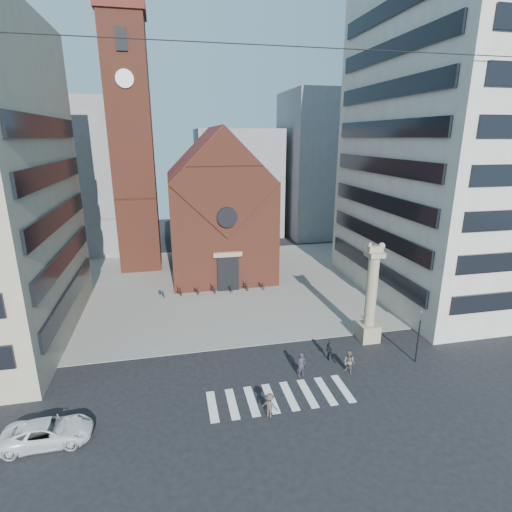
{
  "coord_description": "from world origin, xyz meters",
  "views": [
    {
      "loc": [
        -5.89,
        -25.06,
        16.81
      ],
      "look_at": [
        1.29,
        8.0,
        6.63
      ],
      "focal_mm": 28.0,
      "sensor_mm": 36.0,
      "label": 1
    }
  ],
  "objects_px": {
    "white_car": "(48,432)",
    "pedestrian_2": "(330,350)",
    "traffic_light": "(419,335)",
    "lion_column": "(371,303)",
    "pedestrian_0": "(302,365)",
    "pedestrian_1": "(349,362)",
    "scooter_0": "(161,293)"
  },
  "relations": [
    {
      "from": "traffic_light",
      "to": "white_car",
      "type": "height_order",
      "value": "traffic_light"
    },
    {
      "from": "white_car",
      "to": "pedestrian_2",
      "type": "distance_m",
      "value": 19.67
    },
    {
      "from": "pedestrian_0",
      "to": "scooter_0",
      "type": "bearing_deg",
      "value": 102.36
    },
    {
      "from": "white_car",
      "to": "scooter_0",
      "type": "height_order",
      "value": "white_car"
    },
    {
      "from": "pedestrian_0",
      "to": "pedestrian_1",
      "type": "distance_m",
      "value": 3.54
    },
    {
      "from": "pedestrian_1",
      "to": "pedestrian_2",
      "type": "distance_m",
      "value": 2.12
    },
    {
      "from": "lion_column",
      "to": "pedestrian_2",
      "type": "distance_m",
      "value": 5.63
    },
    {
      "from": "traffic_light",
      "to": "scooter_0",
      "type": "distance_m",
      "value": 26.29
    },
    {
      "from": "white_car",
      "to": "pedestrian_1",
      "type": "distance_m",
      "value": 19.95
    },
    {
      "from": "white_car",
      "to": "pedestrian_0",
      "type": "bearing_deg",
      "value": -79.89
    },
    {
      "from": "pedestrian_0",
      "to": "pedestrian_1",
      "type": "bearing_deg",
      "value": -24.42
    },
    {
      "from": "lion_column",
      "to": "pedestrian_2",
      "type": "relative_size",
      "value": 4.93
    },
    {
      "from": "lion_column",
      "to": "pedestrian_0",
      "type": "height_order",
      "value": "lion_column"
    },
    {
      "from": "traffic_light",
      "to": "pedestrian_1",
      "type": "distance_m",
      "value": 5.92
    },
    {
      "from": "lion_column",
      "to": "pedestrian_2",
      "type": "bearing_deg",
      "value": -152.3
    },
    {
      "from": "pedestrian_0",
      "to": "pedestrian_1",
      "type": "relative_size",
      "value": 1.02
    },
    {
      "from": "lion_column",
      "to": "pedestrian_1",
      "type": "relative_size",
      "value": 4.84
    },
    {
      "from": "white_car",
      "to": "scooter_0",
      "type": "distance_m",
      "value": 21.7
    },
    {
      "from": "white_car",
      "to": "pedestrian_2",
      "type": "relative_size",
      "value": 2.75
    },
    {
      "from": "white_car",
      "to": "pedestrian_2",
      "type": "xyz_separation_m",
      "value": [
        19.06,
        4.83,
        0.21
      ]
    },
    {
      "from": "pedestrian_1",
      "to": "scooter_0",
      "type": "relative_size",
      "value": 1.13
    },
    {
      "from": "pedestrian_1",
      "to": "traffic_light",
      "type": "bearing_deg",
      "value": 57.39
    },
    {
      "from": "traffic_light",
      "to": "pedestrian_1",
      "type": "xyz_separation_m",
      "value": [
        -5.74,
        -0.34,
        -1.39
      ]
    },
    {
      "from": "pedestrian_1",
      "to": "pedestrian_2",
      "type": "bearing_deg",
      "value": 162.7
    },
    {
      "from": "scooter_0",
      "to": "white_car",
      "type": "bearing_deg",
      "value": -130.7
    },
    {
      "from": "lion_column",
      "to": "traffic_light",
      "type": "height_order",
      "value": "lion_column"
    },
    {
      "from": "traffic_light",
      "to": "white_car",
      "type": "bearing_deg",
      "value": -172.95
    },
    {
      "from": "pedestrian_0",
      "to": "pedestrian_1",
      "type": "xyz_separation_m",
      "value": [
        3.52,
        -0.42,
        -0.02
      ]
    },
    {
      "from": "traffic_light",
      "to": "white_car",
      "type": "relative_size",
      "value": 0.89
    },
    {
      "from": "scooter_0",
      "to": "pedestrian_1",
      "type": "bearing_deg",
      "value": -77.22
    },
    {
      "from": "traffic_light",
      "to": "scooter_0",
      "type": "bearing_deg",
      "value": 137.66
    },
    {
      "from": "scooter_0",
      "to": "traffic_light",
      "type": "bearing_deg",
      "value": -66.71
    }
  ]
}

